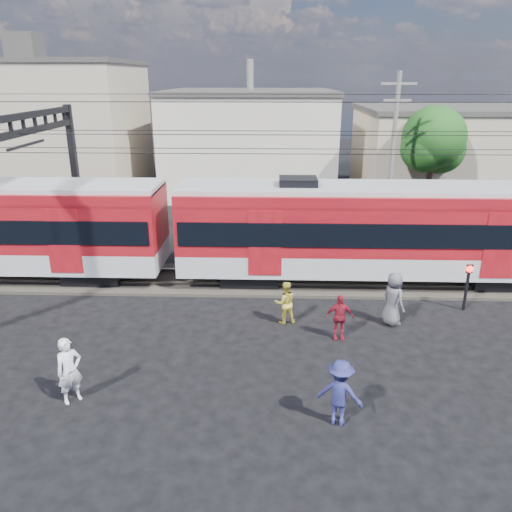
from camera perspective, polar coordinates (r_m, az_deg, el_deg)
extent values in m
plane|color=black|center=(14.29, 2.81, -15.47)|extent=(120.00, 120.00, 0.00)
cube|color=#2D2823|center=(21.30, 2.53, -2.78)|extent=(70.00, 3.40, 0.12)
cube|color=#59544C|center=(20.56, 2.55, -3.28)|extent=(70.00, 0.12, 0.12)
cube|color=#59544C|center=(21.95, 2.52, -1.74)|extent=(70.00, 0.12, 0.12)
cube|color=black|center=(22.46, -17.64, -1.72)|extent=(2.40, 2.20, 0.70)
cube|color=black|center=(21.20, -0.66, -2.02)|extent=(2.40, 2.20, 0.70)
cube|color=black|center=(23.16, 25.57, -2.13)|extent=(2.40, 2.20, 0.70)
cube|color=#ADB0B5|center=(21.32, 13.21, -0.14)|extent=(16.00, 3.00, 0.90)
cube|color=maroon|center=(20.83, 13.56, 4.13)|extent=(16.00, 3.00, 2.40)
cube|color=black|center=(20.90, 13.51, 3.47)|extent=(15.68, 3.08, 0.95)
cube|color=#ADB0B5|center=(20.54, 13.84, 7.48)|extent=(16.00, 2.60, 0.25)
cube|color=black|center=(26.46, -19.89, 8.36)|extent=(0.30, 0.30, 7.00)
cube|color=black|center=(21.97, -25.17, 14.28)|extent=(0.25, 9.30, 0.25)
cube|color=black|center=(22.02, -24.94, 12.73)|extent=(0.25, 9.30, 0.25)
cylinder|color=black|center=(19.15, 2.80, 11.58)|extent=(70.00, 0.03, 0.03)
cylinder|color=black|center=(20.54, 2.75, 12.14)|extent=(70.00, 0.03, 0.03)
cylinder|color=black|center=(19.07, 2.84, 13.66)|extent=(70.00, 0.03, 0.03)
cylinder|color=black|center=(20.46, 2.78, 14.08)|extent=(70.00, 0.03, 0.03)
cylinder|color=black|center=(16.17, 3.06, 17.16)|extent=(70.00, 0.03, 0.03)
cylinder|color=black|center=(23.17, 2.74, 17.99)|extent=(70.00, 0.03, 0.03)
cube|color=tan|center=(39.55, -23.74, 12.82)|extent=(14.00, 10.00, 9.00)
cube|color=#3F3D3A|center=(39.38, -24.72, 19.51)|extent=(14.28, 10.20, 0.30)
cube|color=beige|center=(38.98, -0.65, 12.88)|extent=(12.00, 12.00, 7.00)
cube|color=#3F3D3A|center=(38.70, -0.68, 18.25)|extent=(12.24, 12.24, 0.30)
cube|color=tan|center=(38.77, 23.92, 10.43)|extent=(16.00, 10.00, 6.00)
cube|color=#3F3D3A|center=(38.47, 24.59, 15.04)|extent=(16.32, 10.20, 0.30)
cylinder|color=slate|center=(27.68, 15.29, 10.88)|extent=(0.24, 0.24, 8.50)
cube|color=slate|center=(27.39, 16.01, 18.42)|extent=(1.80, 0.12, 0.12)
cube|color=slate|center=(27.41, 15.85, 16.76)|extent=(1.40, 0.12, 0.12)
cylinder|color=#382619|center=(31.71, 19.05, 7.35)|extent=(0.36, 0.36, 3.92)
sphere|color=#174915|center=(31.26, 19.66, 12.60)|extent=(3.64, 3.64, 3.64)
sphere|color=#174915|center=(31.80, 20.41, 11.35)|extent=(2.80, 2.80, 2.80)
imported|color=white|center=(14.39, -20.55, -12.16)|extent=(0.80, 0.79, 1.86)
imported|color=gold|center=(17.58, 3.35, -5.34)|extent=(0.86, 0.73, 1.56)
imported|color=navy|center=(12.94, 9.56, -15.17)|extent=(1.30, 1.00, 1.78)
imported|color=maroon|center=(16.74, 9.48, -6.90)|extent=(0.96, 0.44, 1.59)
imported|color=#55555A|center=(18.03, 15.40, -4.76)|extent=(1.00, 1.12, 1.93)
cylinder|color=black|center=(20.01, 22.91, -3.50)|extent=(0.11, 0.11, 1.70)
sphere|color=#FF140C|center=(19.73, 23.22, -1.36)|extent=(0.27, 0.27, 0.27)
cube|color=black|center=(19.73, 23.22, -1.36)|extent=(0.24, 0.06, 0.33)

